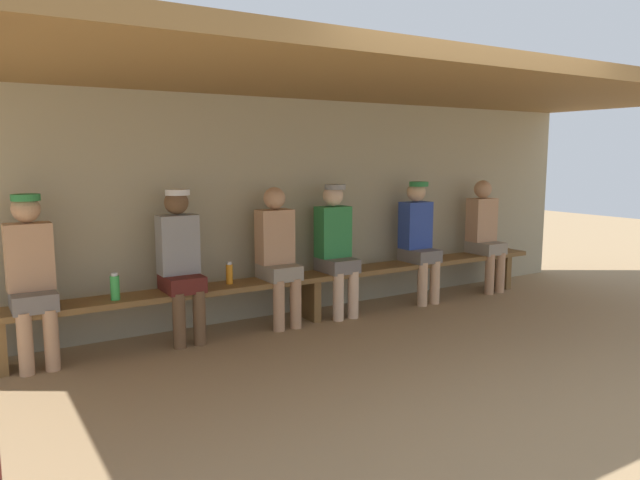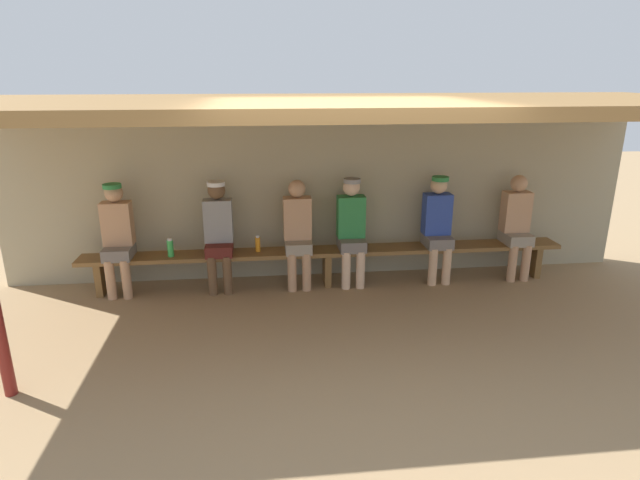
{
  "view_description": "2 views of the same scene",
  "coord_description": "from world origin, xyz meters",
  "px_view_note": "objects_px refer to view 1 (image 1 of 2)",
  "views": [
    {
      "loc": [
        -2.98,
        -3.42,
        1.64
      ],
      "look_at": [
        0.04,
        1.42,
        0.82
      ],
      "focal_mm": 33.35,
      "sensor_mm": 36.0,
      "label": 1
    },
    {
      "loc": [
        -0.79,
        -4.63,
        2.57
      ],
      "look_at": [
        -0.14,
        1.06,
        0.74
      ],
      "focal_mm": 29.57,
      "sensor_mm": 36.0,
      "label": 2
    }
  ],
  "objects_px": {
    "player_shirtless_tan": "(278,251)",
    "player_leftmost": "(485,231)",
    "bench": "(310,282)",
    "player_in_red": "(31,272)",
    "player_middle": "(336,244)",
    "water_bottle_green": "(115,287)",
    "player_rightmost": "(180,258)",
    "player_near_post": "(419,236)",
    "water_bottle_orange": "(229,274)"
  },
  "relations": [
    {
      "from": "water_bottle_orange",
      "to": "player_middle",
      "type": "bearing_deg",
      "value": -0.88
    },
    {
      "from": "player_leftmost",
      "to": "player_shirtless_tan",
      "type": "xyz_separation_m",
      "value": [
        -2.82,
        0.0,
        0.0
      ]
    },
    {
      "from": "water_bottle_green",
      "to": "player_near_post",
      "type": "bearing_deg",
      "value": 0.92
    },
    {
      "from": "bench",
      "to": "player_leftmost",
      "type": "bearing_deg",
      "value": 0.07
    },
    {
      "from": "player_in_red",
      "to": "player_leftmost",
      "type": "bearing_deg",
      "value": -0.01
    },
    {
      "from": "bench",
      "to": "player_middle",
      "type": "relative_size",
      "value": 4.46
    },
    {
      "from": "bench",
      "to": "water_bottle_orange",
      "type": "distance_m",
      "value": 0.87
    },
    {
      "from": "player_in_red",
      "to": "player_near_post",
      "type": "height_order",
      "value": "same"
    },
    {
      "from": "player_in_red",
      "to": "water_bottle_green",
      "type": "bearing_deg",
      "value": -5.02
    },
    {
      "from": "bench",
      "to": "player_in_red",
      "type": "distance_m",
      "value": 2.53
    },
    {
      "from": "water_bottle_green",
      "to": "player_shirtless_tan",
      "type": "bearing_deg",
      "value": 1.97
    },
    {
      "from": "bench",
      "to": "player_in_red",
      "type": "relative_size",
      "value": 4.46
    },
    {
      "from": "player_leftmost",
      "to": "water_bottle_orange",
      "type": "height_order",
      "value": "player_leftmost"
    },
    {
      "from": "player_rightmost",
      "to": "player_shirtless_tan",
      "type": "xyz_separation_m",
      "value": [
        0.96,
        -0.0,
        -0.02
      ]
    },
    {
      "from": "player_near_post",
      "to": "player_leftmost",
      "type": "bearing_deg",
      "value": -0.03
    },
    {
      "from": "player_shirtless_tan",
      "to": "player_middle",
      "type": "xyz_separation_m",
      "value": [
        0.67,
        0.0,
        0.02
      ]
    },
    {
      "from": "player_in_red",
      "to": "player_middle",
      "type": "xyz_separation_m",
      "value": [
        2.81,
        0.0,
        0.0
      ]
    },
    {
      "from": "player_middle",
      "to": "player_shirtless_tan",
      "type": "bearing_deg",
      "value": -179.96
    },
    {
      "from": "player_near_post",
      "to": "player_rightmost",
      "type": "bearing_deg",
      "value": 180.0
    },
    {
      "from": "player_leftmost",
      "to": "player_in_red",
      "type": "relative_size",
      "value": 0.99
    },
    {
      "from": "player_near_post",
      "to": "water_bottle_orange",
      "type": "distance_m",
      "value": 2.27
    },
    {
      "from": "player_middle",
      "to": "water_bottle_orange",
      "type": "xyz_separation_m",
      "value": [
        -1.16,
        0.02,
        -0.19
      ]
    },
    {
      "from": "player_middle",
      "to": "player_in_red",
      "type": "bearing_deg",
      "value": 180.0
    },
    {
      "from": "player_shirtless_tan",
      "to": "water_bottle_green",
      "type": "distance_m",
      "value": 1.54
    },
    {
      "from": "bench",
      "to": "water_bottle_green",
      "type": "distance_m",
      "value": 1.9
    },
    {
      "from": "water_bottle_green",
      "to": "player_leftmost",
      "type": "bearing_deg",
      "value": 0.69
    },
    {
      "from": "player_leftmost",
      "to": "player_in_red",
      "type": "distance_m",
      "value": 4.96
    },
    {
      "from": "player_rightmost",
      "to": "water_bottle_green",
      "type": "bearing_deg",
      "value": -174.71
    },
    {
      "from": "player_leftmost",
      "to": "player_rightmost",
      "type": "height_order",
      "value": "player_rightmost"
    },
    {
      "from": "player_leftmost",
      "to": "player_middle",
      "type": "xyz_separation_m",
      "value": [
        -2.15,
        0.0,
        0.02
      ]
    },
    {
      "from": "player_shirtless_tan",
      "to": "player_leftmost",
      "type": "bearing_deg",
      "value": 0.0
    },
    {
      "from": "bench",
      "to": "player_leftmost",
      "type": "distance_m",
      "value": 2.48
    },
    {
      "from": "player_rightmost",
      "to": "water_bottle_green",
      "type": "height_order",
      "value": "player_rightmost"
    },
    {
      "from": "player_leftmost",
      "to": "water_bottle_green",
      "type": "relative_size",
      "value": 5.95
    },
    {
      "from": "player_rightmost",
      "to": "player_middle",
      "type": "bearing_deg",
      "value": 0.0
    },
    {
      "from": "player_rightmost",
      "to": "player_in_red",
      "type": "bearing_deg",
      "value": 180.0
    },
    {
      "from": "bench",
      "to": "player_leftmost",
      "type": "xyz_separation_m",
      "value": [
        2.46,
        0.0,
        0.34
      ]
    },
    {
      "from": "bench",
      "to": "player_leftmost",
      "type": "relative_size",
      "value": 4.49
    },
    {
      "from": "player_shirtless_tan",
      "to": "water_bottle_orange",
      "type": "distance_m",
      "value": 0.52
    },
    {
      "from": "player_leftmost",
      "to": "water_bottle_orange",
      "type": "bearing_deg",
      "value": 179.68
    },
    {
      "from": "player_leftmost",
      "to": "water_bottle_green",
      "type": "height_order",
      "value": "player_leftmost"
    },
    {
      "from": "player_in_red",
      "to": "player_near_post",
      "type": "relative_size",
      "value": 1.0
    },
    {
      "from": "water_bottle_orange",
      "to": "player_in_red",
      "type": "bearing_deg",
      "value": -179.38
    },
    {
      "from": "player_rightmost",
      "to": "player_in_red",
      "type": "height_order",
      "value": "same"
    },
    {
      "from": "player_leftmost",
      "to": "player_shirtless_tan",
      "type": "height_order",
      "value": "same"
    },
    {
      "from": "bench",
      "to": "player_in_red",
      "type": "height_order",
      "value": "player_in_red"
    },
    {
      "from": "player_near_post",
      "to": "player_middle",
      "type": "bearing_deg",
      "value": 180.0
    },
    {
      "from": "player_middle",
      "to": "water_bottle_green",
      "type": "relative_size",
      "value": 6.0
    },
    {
      "from": "bench",
      "to": "player_middle",
      "type": "xyz_separation_m",
      "value": [
        0.31,
        0.0,
        0.36
      ]
    },
    {
      "from": "player_rightmost",
      "to": "player_in_red",
      "type": "xyz_separation_m",
      "value": [
        -1.18,
        0.0,
        0.0
      ]
    }
  ]
}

